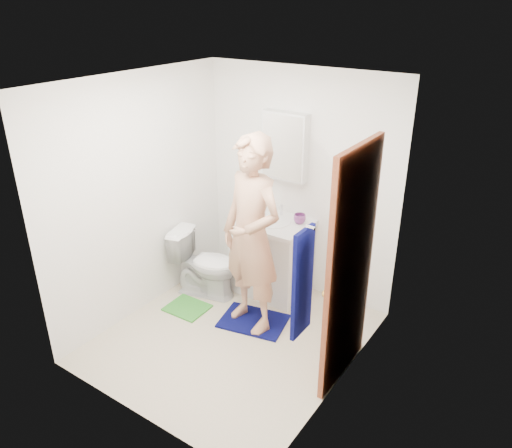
{
  "coord_description": "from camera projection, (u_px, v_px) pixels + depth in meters",
  "views": [
    {
      "loc": [
        2.38,
        -3.11,
        3.01
      ],
      "look_at": [
        0.1,
        0.25,
        1.13
      ],
      "focal_mm": 35.0,
      "sensor_mm": 36.0,
      "label": 1
    }
  ],
  "objects": [
    {
      "name": "floor",
      "position": [
        233.0,
        338.0,
        4.81
      ],
      "size": [
        2.2,
        2.4,
        0.02
      ],
      "primitive_type": "cube",
      "color": "beige",
      "rests_on": "ground"
    },
    {
      "name": "ceiling",
      "position": [
        227.0,
        80.0,
        3.8
      ],
      "size": [
        2.2,
        2.4,
        0.02
      ],
      "primitive_type": "cube",
      "color": "white",
      "rests_on": "ground"
    },
    {
      "name": "wall_back",
      "position": [
        300.0,
        184.0,
        5.22
      ],
      "size": [
        2.2,
        0.02,
        2.4
      ],
      "primitive_type": "cube",
      "color": "white",
      "rests_on": "ground"
    },
    {
      "name": "wall_front",
      "position": [
        124.0,
        286.0,
        3.4
      ],
      "size": [
        2.2,
        0.02,
        2.4
      ],
      "primitive_type": "cube",
      "color": "white",
      "rests_on": "ground"
    },
    {
      "name": "wall_left",
      "position": [
        140.0,
        197.0,
        4.87
      ],
      "size": [
        0.02,
        2.4,
        2.4
      ],
      "primitive_type": "cube",
      "color": "white",
      "rests_on": "ground"
    },
    {
      "name": "wall_right",
      "position": [
        349.0,
        259.0,
        3.74
      ],
      "size": [
        0.02,
        2.4,
        2.4
      ],
      "primitive_type": "cube",
      "color": "white",
      "rests_on": "ground"
    },
    {
      "name": "vanity_cabinet",
      "position": [
        272.0,
        259.0,
        5.41
      ],
      "size": [
        0.75,
        0.55,
        0.8
      ],
      "primitive_type": "cube",
      "color": "white",
      "rests_on": "floor"
    },
    {
      "name": "countertop",
      "position": [
        272.0,
        223.0,
        5.23
      ],
      "size": [
        0.79,
        0.59,
        0.05
      ],
      "primitive_type": "cube",
      "color": "white",
      "rests_on": "vanity_cabinet"
    },
    {
      "name": "sink_basin",
      "position": [
        272.0,
        222.0,
        5.22
      ],
      "size": [
        0.4,
        0.4,
        0.03
      ],
      "primitive_type": "cylinder",
      "color": "white",
      "rests_on": "countertop"
    },
    {
      "name": "faucet",
      "position": [
        281.0,
        210.0,
        5.33
      ],
      "size": [
        0.03,
        0.03,
        0.12
      ],
      "primitive_type": "cylinder",
      "color": "silver",
      "rests_on": "countertop"
    },
    {
      "name": "medicine_cabinet",
      "position": [
        285.0,
        146.0,
        5.07
      ],
      "size": [
        0.5,
        0.12,
        0.7
      ],
      "primitive_type": "cube",
      "color": "white",
      "rests_on": "wall_back"
    },
    {
      "name": "mirror_panel",
      "position": [
        282.0,
        148.0,
        5.03
      ],
      "size": [
        0.46,
        0.01,
        0.66
      ],
      "primitive_type": "cube",
      "color": "white",
      "rests_on": "wall_back"
    },
    {
      "name": "door",
      "position": [
        350.0,
        269.0,
        3.95
      ],
      "size": [
        0.05,
        0.8,
        2.05
      ],
      "primitive_type": "cube",
      "color": "#A24D2C",
      "rests_on": "ground"
    },
    {
      "name": "door_knob",
      "position": [
        326.0,
        294.0,
        3.76
      ],
      "size": [
        0.07,
        0.07,
        0.07
      ],
      "primitive_type": "sphere",
      "color": "gold",
      "rests_on": "door"
    },
    {
      "name": "towel",
      "position": [
        302.0,
        283.0,
        3.33
      ],
      "size": [
        0.03,
        0.24,
        0.8
      ],
      "primitive_type": "cube",
      "color": "#080B4B",
      "rests_on": "wall_right"
    },
    {
      "name": "towel_hook",
      "position": [
        311.0,
        228.0,
        3.14
      ],
      "size": [
        0.06,
        0.02,
        0.02
      ],
      "primitive_type": "cylinder",
      "rotation": [
        0.0,
        1.57,
        0.0
      ],
      "color": "silver",
      "rests_on": "wall_right"
    },
    {
      "name": "toilet",
      "position": [
        206.0,
        263.0,
        5.37
      ],
      "size": [
        0.8,
        0.57,
        0.73
      ],
      "primitive_type": "imported",
      "rotation": [
        0.0,
        0.0,
        1.81
      ],
      "color": "white",
      "rests_on": "floor"
    },
    {
      "name": "bath_mat",
      "position": [
        253.0,
        321.0,
        5.03
      ],
      "size": [
        0.73,
        0.59,
        0.02
      ],
      "primitive_type": "cube",
      "rotation": [
        0.0,
        0.0,
        0.21
      ],
      "color": "#080B4B",
      "rests_on": "floor"
    },
    {
      "name": "green_rug",
      "position": [
        187.0,
        308.0,
        5.24
      ],
      "size": [
        0.43,
        0.36,
        0.02
      ],
      "primitive_type": "cube",
      "rotation": [
        0.0,
        0.0,
        0.03
      ],
      "color": "green",
      "rests_on": "floor"
    },
    {
      "name": "soap_dispenser",
      "position": [
        248.0,
        209.0,
        5.29
      ],
      "size": [
        0.1,
        0.1,
        0.18
      ],
      "primitive_type": "imported",
      "rotation": [
        0.0,
        0.0,
        0.23
      ],
      "color": "tan",
      "rests_on": "countertop"
    },
    {
      "name": "toothbrush_cup",
      "position": [
        300.0,
        219.0,
        5.14
      ],
      "size": [
        0.14,
        0.14,
        0.1
      ],
      "primitive_type": "imported",
      "rotation": [
        0.0,
        0.0,
        -0.11
      ],
      "color": "#803C85",
      "rests_on": "countertop"
    },
    {
      "name": "man",
      "position": [
        252.0,
        236.0,
        4.59
      ],
      "size": [
        0.79,
        0.62,
        1.92
      ],
      "primitive_type": "imported",
      "rotation": [
        0.0,
        0.0,
        -0.25
      ],
      "color": "tan",
      "rests_on": "bath_mat"
    }
  ]
}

